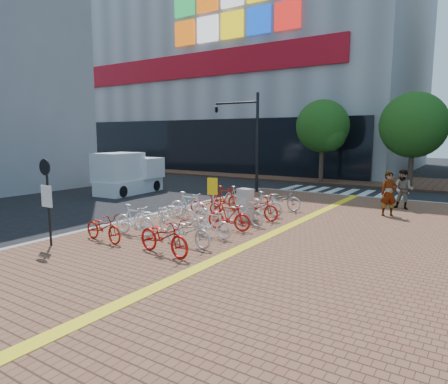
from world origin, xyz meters
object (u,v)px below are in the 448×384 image
Objects in this scene: pedestrian_a at (389,194)px; box_truck at (128,174)px; bike_15 at (280,199)px; pedestrian_b at (403,189)px; bike_7 at (237,196)px; bike_13 at (258,207)px; bike_2 at (153,218)px; traffic_light_pole at (238,124)px; bike_3 at (177,211)px; notice_sign at (47,192)px; bike_1 at (135,220)px; bike_5 at (205,204)px; bike_10 at (212,223)px; bike_11 at (229,217)px; bike_0 at (103,227)px; bike_14 at (266,204)px; bike_4 at (189,205)px; yellow_sign at (213,190)px; bike_8 at (164,237)px; bike_6 at (225,198)px; bike_9 at (188,231)px; bike_12 at (245,212)px; utility_box at (245,204)px.

box_truck is at bearing 150.99° from pedestrian_a.
pedestrian_b reaches higher than bike_15.
bike_13 reaches higher than bike_7.
traffic_light_pole is at bearing 5.55° from bike_2.
notice_sign reaches higher than bike_3.
box_truck is (-8.42, 7.70, 0.50)m from bike_1.
bike_15 reaches higher than bike_5.
bike_11 is (-0.06, 1.19, 0.02)m from bike_10.
bike_15 is 5.74m from pedestrian_b.
box_truck is (-8.24, 3.32, 0.61)m from bike_5.
bike_0 reaches higher than bike_5.
bike_4 is at bearing 145.98° from bike_14.
bike_4 reaches higher than bike_2.
yellow_sign is 9.58m from box_truck.
bike_7 is 2.98m from yellow_sign.
bike_1 reaches higher than bike_11.
bike_13 reaches higher than bike_2.
bike_1 is at bearing 127.57° from bike_11.
bike_4 is 1.15× the size of bike_5.
bike_7 is at bearing 100.44° from yellow_sign.
bike_15 is 1.05× the size of pedestrian_b.
traffic_light_pole is at bearing 13.57° from bike_4.
bike_8 reaches higher than bike_11.
pedestrian_a reaches higher than bike_4.
bike_14 is (2.37, 1.14, 0.09)m from bike_5.
traffic_light_pole is at bearing 20.66° from bike_5.
pedestrian_b is at bearing -8.25° from traffic_light_pole.
bike_6 is 2.59m from bike_13.
bike_9 is at bearing -171.87° from bike_13.
bike_9 reaches higher than bike_0.
bike_7 is at bearing 19.28° from bike_11.
bike_8 is (2.40, -6.89, -0.01)m from bike_6.
box_truck is at bearing 79.63° from bike_12.
bike_0 is 4.33m from bike_4.
bike_13 is (-0.07, 5.77, -0.01)m from bike_8.
pedestrian_b is at bearing -22.68° from bike_12.
bike_11 is (2.35, 0.11, 0.04)m from bike_3.
bike_14 is at bearing 12.65° from bike_13.
bike_12 is (-0.06, 3.58, 0.01)m from bike_9.
bike_5 is 0.85× the size of pedestrian_a.
utility_box reaches higher than bike_3.
bike_2 is (-0.06, 0.95, -0.09)m from bike_1.
bike_1 reaches higher than bike_5.
bike_12 is at bearing 174.42° from bike_15.
bike_6 reaches higher than bike_13.
bike_0 is at bearing -97.78° from yellow_sign.
utility_box is (1.90, 4.23, 0.11)m from bike_1.
utility_box is 0.78× the size of yellow_sign.
bike_15 is at bearing -136.47° from pedestrian_b.
bike_9 is (2.36, -0.07, -0.05)m from bike_1.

